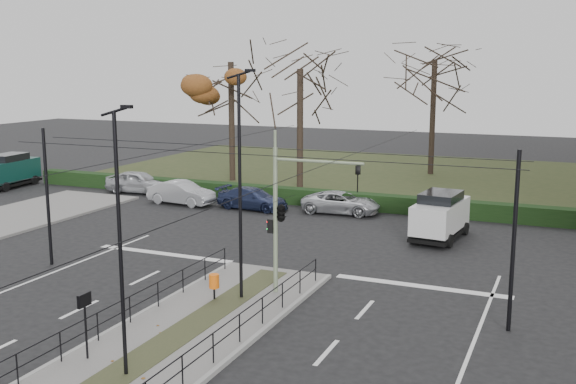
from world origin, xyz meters
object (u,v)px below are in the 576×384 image
parked_car_fourth (341,203)px  streetlamp_median_far (240,185)px  info_panel (85,307)px  parked_car_third (253,199)px  bare_tree_center (435,68)px  parked_car_second (182,193)px  streetlamp_median_near (120,242)px  green_van (10,170)px  litter_bin (214,282)px  traffic_light (283,210)px  bare_tree_near (300,78)px  parked_car_first (138,182)px  white_van (440,215)px  rust_tree (231,62)px

parked_car_fourth → streetlamp_median_far: bearing=-177.9°
info_panel → streetlamp_median_far: streetlamp_median_far is taller
parked_car_third → bare_tree_center: (7.31, 17.57, 7.83)m
info_panel → parked_car_second: info_panel is taller
streetlamp_median_near → parked_car_second: bearing=118.5°
green_van → info_panel: bearing=-41.1°
litter_bin → parked_car_second: parked_car_second is taller
green_van → streetlamp_median_near: bearing=-39.7°
traffic_light → litter_bin: traffic_light is taller
green_van → streetlamp_median_far: bearing=-29.5°
bare_tree_center → bare_tree_near: size_ratio=1.08×
parked_car_first → green_van: green_van is taller
parked_car_first → parked_car_third: 9.72m
traffic_light → streetlamp_median_near: bearing=-98.8°
litter_bin → streetlamp_median_far: 3.70m
litter_bin → white_van: 14.01m
litter_bin → bare_tree_near: bearing=104.6°
rust_tree → white_van: bearing=-32.6°
streetlamp_median_far → bare_tree_center: size_ratio=0.69×
info_panel → parked_car_fourth: size_ratio=0.43×
parked_car_first → parked_car_fourth: parked_car_first is taller
parked_car_fourth → rust_tree: size_ratio=0.40×
traffic_light → streetlamp_median_far: size_ratio=0.66×
parked_car_third → streetlamp_median_near: bearing=-158.7°
parked_car_third → parked_car_second: bearing=99.2°
streetlamp_median_far → green_van: 30.44m
traffic_light → bare_tree_center: bearing=91.5°
parked_car_second → traffic_light: bearing=-131.5°
info_panel → parked_car_third: info_panel is taller
parked_car_first → bare_tree_near: bare_tree_near is taller
streetlamp_median_near → parked_car_third: size_ratio=1.66×
parked_car_third → parked_car_fourth: size_ratio=0.97×
streetlamp_median_far → bare_tree_near: bearing=106.9°
parked_car_third → info_panel: bearing=-162.6°
parked_car_first → rust_tree: size_ratio=0.39×
parked_car_first → rust_tree: bearing=-32.7°
streetlamp_median_near → bare_tree_near: 30.22m
parked_car_second → green_van: 14.67m
info_panel → parked_car_first: 27.49m
parked_car_second → bare_tree_near: bearing=-27.7°
parked_car_first → parked_car_second: size_ratio=1.02×
streetlamp_median_near → bare_tree_center: bare_tree_center is taller
info_panel → parked_car_second: (-9.94, 21.04, -0.97)m
parked_car_fourth → traffic_light: bearing=-172.9°
streetlamp_median_near → parked_car_fourth: size_ratio=1.60×
info_panel → parked_car_first: info_panel is taller
traffic_light → parked_car_first: bearing=138.6°
litter_bin → rust_tree: size_ratio=0.08×
bare_tree_center → bare_tree_near: 12.55m
litter_bin → streetlamp_median_near: size_ratio=0.13×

